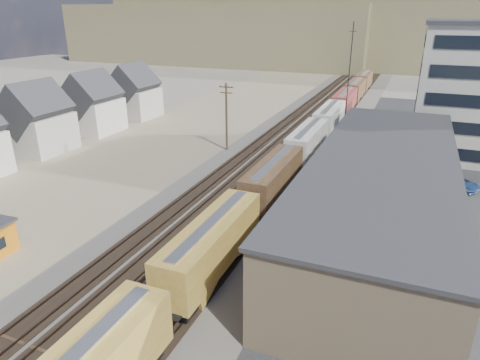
% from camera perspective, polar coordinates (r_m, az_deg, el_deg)
% --- Properties ---
extents(ballast_bed, '(18.00, 200.00, 0.06)m').
position_cam_1_polar(ballast_bed, '(69.33, 7.42, 5.07)').
color(ballast_bed, '#4C4742').
rests_on(ballast_bed, ground).
extents(dirt_yard, '(24.00, 180.00, 0.03)m').
position_cam_1_polar(dirt_yard, '(68.48, -11.31, 4.61)').
color(dirt_yard, '#806E58').
rests_on(dirt_yard, ground).
extents(asphalt_lot, '(26.00, 120.00, 0.04)m').
position_cam_1_polar(asphalt_lot, '(53.36, 26.25, -2.21)').
color(asphalt_lot, '#232326').
rests_on(asphalt_lot, ground).
extents(rail_tracks, '(11.40, 200.00, 0.24)m').
position_cam_1_polar(rail_tracks, '(69.44, 6.98, 5.19)').
color(rail_tracks, black).
rests_on(rail_tracks, ground).
extents(freight_train, '(3.00, 119.74, 4.46)m').
position_cam_1_polar(freight_train, '(67.31, 10.56, 6.83)').
color(freight_train, black).
rests_on(freight_train, ground).
extents(warehouse, '(12.40, 40.40, 7.25)m').
position_cam_1_polar(warehouse, '(42.50, 18.24, -1.49)').
color(warehouse, tan).
rests_on(warehouse, ground).
extents(utility_pole_north, '(2.20, 0.32, 10.00)m').
position_cam_1_polar(utility_pole_north, '(63.40, -1.82, 8.61)').
color(utility_pole_north, '#382619').
rests_on(utility_pole_north, ground).
extents(radio_mast, '(1.20, 0.16, 18.00)m').
position_cam_1_polar(radio_mast, '(75.87, 14.30, 13.07)').
color(radio_mast, black).
rests_on(radio_mast, ground).
extents(townhouse_row, '(8.15, 68.16, 10.47)m').
position_cam_1_polar(townhouse_row, '(66.01, -29.17, 5.53)').
color(townhouse_row, '#B7B2A8').
rests_on(townhouse_row, ground).
extents(hills_north, '(265.00, 80.00, 32.00)m').
position_cam_1_polar(hills_north, '(183.14, 18.08, 18.91)').
color(hills_north, brown).
rests_on(hills_north, ground).
extents(parked_car_blue, '(5.74, 5.51, 1.52)m').
position_cam_1_polar(parked_car_blue, '(56.50, 26.87, -0.25)').
color(parked_car_blue, navy).
rests_on(parked_car_blue, ground).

